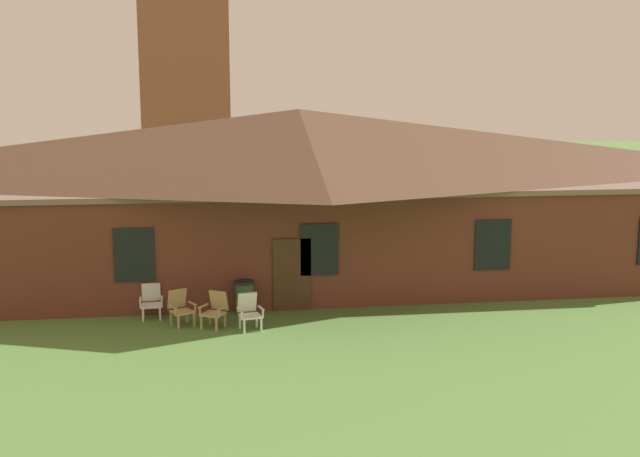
% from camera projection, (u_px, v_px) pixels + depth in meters
% --- Properties ---
extents(brick_building, '(27.01, 10.40, 5.69)m').
position_uv_depth(brick_building, '(299.00, 190.00, 26.58)').
color(brick_building, brown).
rests_on(brick_building, ground).
extents(dome_tower, '(5.18, 5.18, 17.95)m').
position_uv_depth(dome_tower, '(186.00, 61.00, 43.09)').
color(dome_tower, '#93563D').
rests_on(dome_tower, ground).
extents(lawn_chair_by_porch, '(0.66, 0.69, 0.96)m').
position_uv_depth(lawn_chair_by_porch, '(151.00, 300.00, 21.20)').
color(lawn_chair_by_porch, white).
rests_on(lawn_chair_by_porch, ground).
extents(lawn_chair_near_door, '(0.82, 0.85, 0.96)m').
position_uv_depth(lawn_chair_near_door, '(180.00, 307.00, 20.53)').
color(lawn_chair_near_door, tan).
rests_on(lawn_chair_near_door, ground).
extents(lawn_chair_left_end, '(0.84, 0.86, 0.96)m').
position_uv_depth(lawn_chair_left_end, '(215.00, 309.00, 20.35)').
color(lawn_chair_left_end, tan).
rests_on(lawn_chair_left_end, ground).
extents(lawn_chair_middle, '(0.73, 0.77, 0.96)m').
position_uv_depth(lawn_chair_middle, '(249.00, 311.00, 20.15)').
color(lawn_chair_middle, white).
rests_on(lawn_chair_middle, ground).
extents(trash_bin, '(0.56, 0.56, 0.98)m').
position_uv_depth(trash_bin, '(245.00, 298.00, 21.51)').
color(trash_bin, '#335638').
rests_on(trash_bin, ground).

